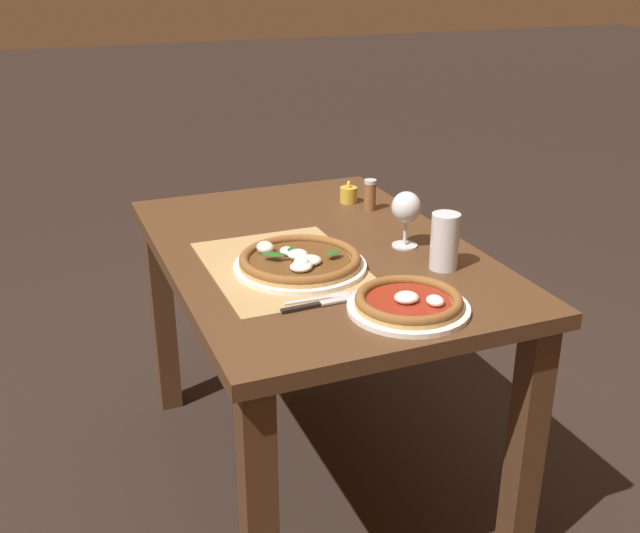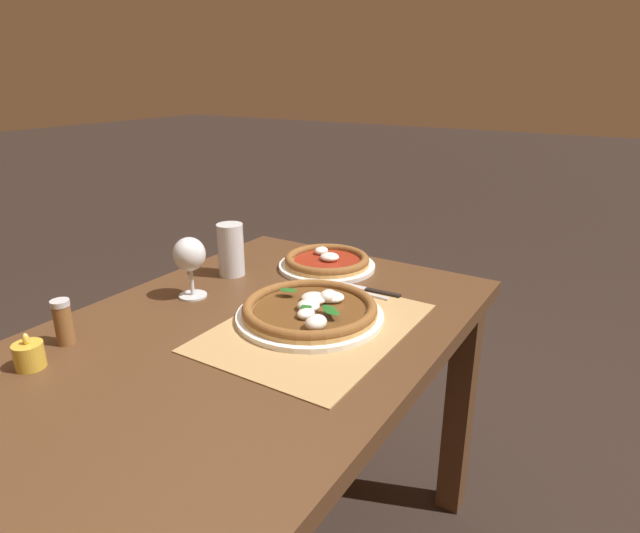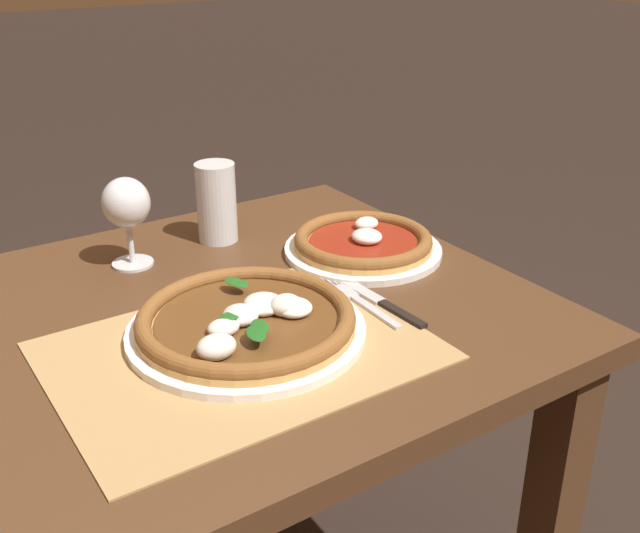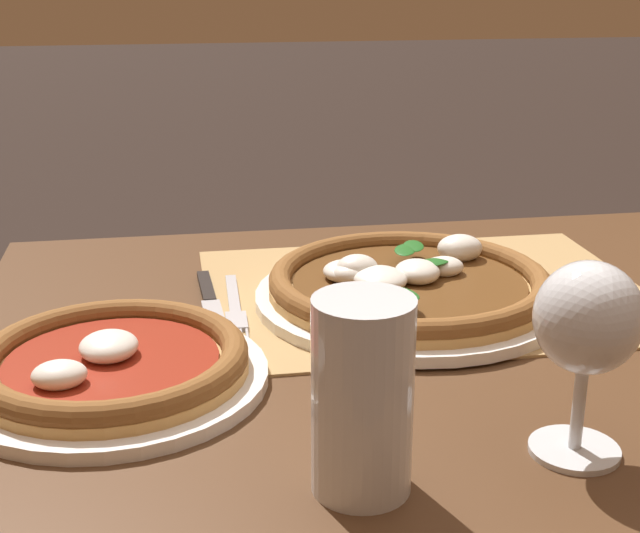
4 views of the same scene
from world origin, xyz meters
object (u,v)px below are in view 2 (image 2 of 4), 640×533
Objects in this scene: pint_glass at (231,251)px; fork at (353,290)px; wine_glass at (190,257)px; pizza_near at (311,310)px; votive_candle at (29,356)px; pepper_shaker at (63,322)px; pizza_far at (327,262)px; knife at (361,288)px.

fork is (0.06, -0.35, -0.06)m from pint_glass.
wine_glass is at bearing 125.63° from fork.
wine_glass is at bearing 98.23° from pizza_near.
wine_glass is 0.42m from votive_candle.
wine_glass is 1.60× the size of pepper_shaker.
pizza_near is at bearing -45.28° from pepper_shaker.
pizza_far is at bearing -26.57° from wine_glass.
fork is at bearing -34.08° from pepper_shaker.
knife is 0.70m from pepper_shaker.
wine_glass is (-0.36, 0.18, 0.09)m from pizza_far.
pint_glass is 0.38m from knife.
votive_candle is 0.10m from pepper_shaker.
votive_candle is at bearing 152.03° from fork.
wine_glass is at bearing 127.40° from knife.
pepper_shaker is (-0.32, 0.05, -0.06)m from wine_glass.
pizza_far is 0.71m from pepper_shaker.
fork is at bearing -1.86° from pizza_near.
pizza_near is 2.18× the size of wine_glass.
pizza_far is 0.41m from wine_glass.
pizza_far is 0.19m from fork.
fork is (0.24, -0.33, -0.10)m from wine_glass.
pepper_shaker reaches higher than votive_candle.
pizza_far is 2.86× the size of pepper_shaker.
votive_candle is at bearing -162.39° from pepper_shaker.
pint_glass is 0.36m from fork.
pepper_shaker reaches higher than knife.
pint_glass is 1.49× the size of pepper_shaker.
fork is at bearing -79.61° from pint_glass.
pepper_shaker is (-0.37, 0.37, 0.03)m from pizza_near.
wine_glass is at bearing -8.23° from pepper_shaker.
votive_candle is at bearing 143.65° from pizza_near.
pepper_shaker is (-0.55, 0.38, 0.04)m from fork.
pizza_far is at bearing 51.37° from fork.
pizza_near is at bearing -110.13° from pint_glass.
pizza_near reaches higher than knife.
pint_glass is at bearing 0.29° from votive_candle.
fork is 2.78× the size of votive_candle.
votive_candle is 0.74× the size of pepper_shaker.
knife is at bearing -76.21° from pint_glass.
fork is at bearing -27.97° from votive_candle.
fork is at bearing 155.33° from knife.
pizza_far reaches higher than fork.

